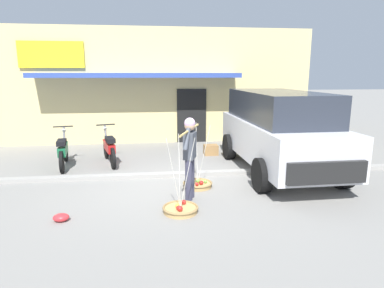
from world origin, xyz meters
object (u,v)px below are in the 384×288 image
object	(u,v)px
fruit_basket_right_side	(198,184)
plastic_litter_bag	(61,217)
fruit_basket_left_side	(180,209)
motorcycle_nearest_shop	(63,151)
motorcycle_second_in_row	(109,148)
parked_truck	(279,129)
fruit_vendor	(190,153)
wooden_crate	(211,150)

from	to	relation	value
fruit_basket_right_side	plastic_litter_bag	size ratio (longest dim) A/B	5.18
fruit_basket_left_side	motorcycle_nearest_shop	world-z (taller)	fruit_basket_left_side
motorcycle_nearest_shop	motorcycle_second_in_row	size ratio (longest dim) A/B	1.02
motorcycle_nearest_shop	parked_truck	bearing A→B (deg)	-10.53
parked_truck	fruit_basket_right_side	bearing A→B (deg)	-155.48
fruit_basket_right_side	parked_truck	bearing A→B (deg)	24.52
fruit_vendor	parked_truck	world-z (taller)	parked_truck
fruit_basket_left_side	wooden_crate	world-z (taller)	fruit_basket_left_side
fruit_basket_left_side	fruit_basket_right_side	world-z (taller)	same
motorcycle_second_in_row	wooden_crate	world-z (taller)	motorcycle_second_in_row
motorcycle_nearest_shop	fruit_basket_left_side	bearing A→B (deg)	-49.65
fruit_basket_right_side	fruit_basket_left_side	bearing A→B (deg)	-110.90
motorcycle_second_in_row	wooden_crate	xyz separation A→B (m)	(3.10, 0.68, -0.29)
wooden_crate	fruit_vendor	bearing A→B (deg)	-106.77
parked_truck	fruit_basket_left_side	bearing A→B (deg)	-139.41
fruit_basket_left_side	motorcycle_nearest_shop	bearing A→B (deg)	130.35
motorcycle_second_in_row	wooden_crate	distance (m)	3.19
parked_truck	wooden_crate	world-z (taller)	parked_truck
fruit_vendor	plastic_litter_bag	size ratio (longest dim) A/B	6.05
fruit_basket_right_side	wooden_crate	size ratio (longest dim) A/B	3.30
fruit_basket_right_side	plastic_litter_bag	distance (m)	3.03
fruit_basket_left_side	wooden_crate	bearing A→B (deg)	72.60
wooden_crate	motorcycle_nearest_shop	bearing A→B (deg)	-168.19
fruit_basket_left_side	parked_truck	bearing A→B (deg)	40.59
fruit_vendor	wooden_crate	distance (m)	3.94
motorcycle_nearest_shop	wooden_crate	xyz separation A→B (m)	(4.32, 0.90, -0.29)
motorcycle_second_in_row	wooden_crate	size ratio (longest dim) A/B	4.03
motorcycle_nearest_shop	parked_truck	size ratio (longest dim) A/B	0.37
fruit_basket_left_side	fruit_basket_right_side	size ratio (longest dim) A/B	1.00
fruit_basket_left_side	motorcycle_nearest_shop	distance (m)	4.57
motorcycle_nearest_shop	plastic_litter_bag	distance (m)	3.70
fruit_vendor	wooden_crate	size ratio (longest dim) A/B	3.85
fruit_basket_left_side	motorcycle_nearest_shop	size ratio (longest dim) A/B	0.80
fruit_basket_right_side	fruit_vendor	bearing A→B (deg)	-111.05
parked_truck	plastic_litter_bag	size ratio (longest dim) A/B	17.26
motorcycle_nearest_shop	parked_truck	xyz separation A→B (m)	(5.75, -1.07, 0.68)
motorcycle_nearest_shop	plastic_litter_bag	bearing A→B (deg)	-77.06
fruit_basket_right_side	motorcycle_nearest_shop	size ratio (longest dim) A/B	0.80
plastic_litter_bag	fruit_vendor	bearing A→B (deg)	18.67
fruit_basket_right_side	wooden_crate	xyz separation A→B (m)	(0.85, 3.01, 0.09)
fruit_basket_right_side	plastic_litter_bag	xyz separation A→B (m)	(-2.64, -1.48, -0.00)
fruit_basket_left_side	fruit_vendor	bearing A→B (deg)	69.25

